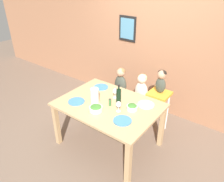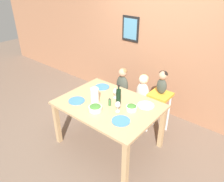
# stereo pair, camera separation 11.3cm
# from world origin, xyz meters

# --- Properties ---
(ground_plane) EXTENTS (14.00, 14.00, 0.00)m
(ground_plane) POSITION_xyz_m (0.00, 0.00, 0.00)
(ground_plane) COLOR #705B4C
(wall_back) EXTENTS (10.00, 0.09, 2.70)m
(wall_back) POSITION_xyz_m (-0.00, 1.44, 1.35)
(wall_back) COLOR #9E6B4C
(wall_back) RESTS_ON ground_plane
(dining_table) EXTENTS (1.46, 1.07, 0.77)m
(dining_table) POSITION_xyz_m (0.00, 0.00, 0.67)
(dining_table) COLOR tan
(dining_table) RESTS_ON ground_plane
(chair_far_left) EXTENTS (0.39, 0.39, 0.46)m
(chair_far_left) POSITION_xyz_m (-0.34, 0.79, 0.38)
(chair_far_left) COLOR silver
(chair_far_left) RESTS_ON ground_plane
(chair_far_center) EXTENTS (0.39, 0.39, 0.46)m
(chair_far_center) POSITION_xyz_m (0.10, 0.79, 0.38)
(chair_far_center) COLOR silver
(chair_far_center) RESTS_ON ground_plane
(chair_right_highchair) EXTENTS (0.33, 0.33, 0.75)m
(chair_right_highchair) POSITION_xyz_m (0.44, 0.79, 0.58)
(chair_right_highchair) COLOR silver
(chair_right_highchair) RESTS_ON ground_plane
(person_child_left) EXTENTS (0.24, 0.16, 0.52)m
(person_child_left) POSITION_xyz_m (-0.34, 0.79, 0.74)
(person_child_left) COLOR #3D4238
(person_child_left) RESTS_ON chair_far_left
(person_child_center) EXTENTS (0.24, 0.16, 0.52)m
(person_child_center) POSITION_xyz_m (0.10, 0.79, 0.74)
(person_child_center) COLOR beige
(person_child_center) RESTS_ON chair_far_center
(person_baby_right) EXTENTS (0.17, 0.15, 0.39)m
(person_baby_right) POSITION_xyz_m (0.44, 0.79, 0.99)
(person_baby_right) COLOR #3D4238
(person_baby_right) RESTS_ON chair_right_highchair
(wine_bottle) EXTENTS (0.07, 0.07, 0.31)m
(wine_bottle) POSITION_xyz_m (0.11, 0.09, 0.90)
(wine_bottle) COLOR black
(wine_bottle) RESTS_ON dining_table
(paper_towel_roll) EXTENTS (0.12, 0.12, 0.23)m
(paper_towel_roll) POSITION_xyz_m (-0.19, -0.09, 0.89)
(paper_towel_roll) COLOR white
(paper_towel_roll) RESTS_ON dining_table
(wine_glass_near) EXTENTS (0.07, 0.07, 0.16)m
(wine_glass_near) POSITION_xyz_m (0.23, -0.07, 0.88)
(wine_glass_near) COLOR white
(wine_glass_near) RESTS_ON dining_table
(wine_glass_far) EXTENTS (0.07, 0.07, 0.16)m
(wine_glass_far) POSITION_xyz_m (-0.03, 0.20, 0.88)
(wine_glass_far) COLOR white
(wine_glass_far) RESTS_ON dining_table
(salad_bowl_large) EXTENTS (0.19, 0.19, 0.09)m
(salad_bowl_large) POSITION_xyz_m (-0.03, -0.25, 0.81)
(salad_bowl_large) COLOR silver
(salad_bowl_large) RESTS_ON dining_table
(salad_bowl_small) EXTENTS (0.15, 0.15, 0.09)m
(salad_bowl_small) POSITION_xyz_m (0.36, 0.08, 0.81)
(salad_bowl_small) COLOR silver
(salad_bowl_small) RESTS_ON dining_table
(dinner_plate_front_left) EXTENTS (0.25, 0.25, 0.01)m
(dinner_plate_front_left) POSITION_xyz_m (-0.42, -0.25, 0.78)
(dinner_plate_front_left) COLOR teal
(dinner_plate_front_left) RESTS_ON dining_table
(dinner_plate_back_left) EXTENTS (0.25, 0.25, 0.01)m
(dinner_plate_back_left) POSITION_xyz_m (-0.42, 0.33, 0.78)
(dinner_plate_back_left) COLOR teal
(dinner_plate_back_left) RESTS_ON dining_table
(dinner_plate_back_right) EXTENTS (0.25, 0.25, 0.01)m
(dinner_plate_back_right) POSITION_xyz_m (0.45, 0.30, 0.78)
(dinner_plate_back_right) COLOR silver
(dinner_plate_back_right) RESTS_ON dining_table
(dinner_plate_front_right) EXTENTS (0.25, 0.25, 0.01)m
(dinner_plate_front_right) POSITION_xyz_m (0.40, -0.22, 0.78)
(dinner_plate_front_right) COLOR teal
(dinner_plate_front_right) RESTS_ON dining_table
(condiment_bottle_hot_sauce) EXTENTS (0.04, 0.04, 0.13)m
(condiment_bottle_hot_sauce) POSITION_xyz_m (0.04, -0.03, 0.83)
(condiment_bottle_hot_sauce) COLOR #336633
(condiment_bottle_hot_sauce) RESTS_ON dining_table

